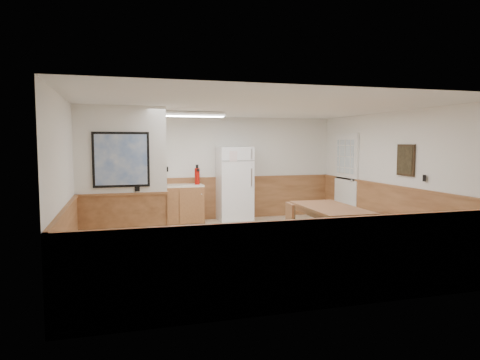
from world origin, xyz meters
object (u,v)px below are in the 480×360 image
object	(u,v)px
dining_table	(330,212)
refrigerator	(234,184)
fire_extinguisher	(197,176)
dining_bench	(399,224)
dining_chair	(295,224)
soap_bottle	(120,181)

from	to	relation	value
dining_table	refrigerator	bearing A→B (deg)	108.18
refrigerator	fire_extinguisher	bearing A→B (deg)	178.25
dining_bench	dining_chair	distance (m)	2.22
dining_chair	fire_extinguisher	xyz separation A→B (m)	(-1.11, 3.23, 0.61)
dining_bench	dining_table	bearing A→B (deg)	176.42
fire_extinguisher	soap_bottle	world-z (taller)	fire_extinguisher
refrigerator	soap_bottle	world-z (taller)	refrigerator
dining_table	fire_extinguisher	size ratio (longest dim) A/B	3.85
refrigerator	fire_extinguisher	distance (m)	0.93
dining_table	dining_chair	distance (m)	0.73
dining_table	soap_bottle	distance (m)	4.81
refrigerator	soap_bottle	xyz separation A→B (m)	(-2.66, 0.08, 0.12)
dining_chair	fire_extinguisher	world-z (taller)	fire_extinguisher
dining_table	dining_bench	world-z (taller)	dining_table
dining_table	dining_bench	bearing A→B (deg)	5.02
soap_bottle	dining_bench	bearing A→B (deg)	-31.45
dining_chair	fire_extinguisher	size ratio (longest dim) A/B	1.83
dining_bench	fire_extinguisher	size ratio (longest dim) A/B	3.75
dining_bench	dining_chair	bearing A→B (deg)	177.39
refrigerator	dining_chair	world-z (taller)	refrigerator
refrigerator	dining_bench	size ratio (longest dim) A/B	1.02
refrigerator	dining_bench	bearing A→B (deg)	-51.06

